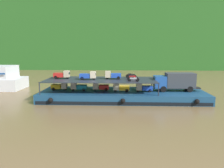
% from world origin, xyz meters
% --- Properties ---
extents(ground_plane, '(400.00, 400.00, 0.00)m').
position_xyz_m(ground_plane, '(0.00, 0.00, 0.00)').
color(ground_plane, brown).
extents(hillside_far_bank, '(130.11, 38.60, 39.26)m').
position_xyz_m(hillside_far_bank, '(0.00, 68.46, 22.11)').
color(hillside_far_bank, '#286023').
rests_on(hillside_far_bank, ground).
extents(cargo_barge, '(27.89, 9.05, 1.50)m').
position_xyz_m(cargo_barge, '(0.00, -0.02, 0.75)').
color(cargo_barge, navy).
rests_on(cargo_barge, ground).
extents(covered_lorry, '(7.90, 2.47, 3.10)m').
position_xyz_m(covered_lorry, '(8.96, 0.36, 3.19)').
color(covered_lorry, '#1E4C99').
rests_on(covered_lorry, cargo_barge).
extents(cargo_rack, '(18.69, 7.66, 2.00)m').
position_xyz_m(cargo_rack, '(-3.80, 0.00, 3.44)').
color(cargo_rack, '#232833').
rests_on(cargo_rack, cargo_barge).
extents(mini_truck_lower_stern, '(2.75, 1.21, 1.38)m').
position_xyz_m(mini_truck_lower_stern, '(-11.04, 0.39, 2.19)').
color(mini_truck_lower_stern, gold).
rests_on(mini_truck_lower_stern, cargo_barge).
extents(mini_truck_lower_aft, '(2.77, 1.25, 1.38)m').
position_xyz_m(mini_truck_lower_aft, '(-7.64, 0.15, 2.19)').
color(mini_truck_lower_aft, teal).
rests_on(mini_truck_lower_aft, cargo_barge).
extents(mini_truck_lower_mid, '(2.78, 1.27, 1.38)m').
position_xyz_m(mini_truck_lower_mid, '(-3.82, 0.28, 2.19)').
color(mini_truck_lower_mid, red).
rests_on(mini_truck_lower_mid, cargo_barge).
extents(mini_truck_lower_fore, '(2.77, 1.25, 1.38)m').
position_xyz_m(mini_truck_lower_fore, '(-0.28, -0.46, 2.19)').
color(mini_truck_lower_fore, gold).
rests_on(mini_truck_lower_fore, cargo_barge).
extents(mini_truck_lower_bow, '(2.74, 1.20, 1.38)m').
position_xyz_m(mini_truck_lower_bow, '(3.57, -0.42, 2.19)').
color(mini_truck_lower_bow, '#1E47B7').
rests_on(mini_truck_lower_bow, cargo_barge).
extents(mini_truck_upper_stern, '(2.77, 1.24, 1.38)m').
position_xyz_m(mini_truck_upper_stern, '(-10.62, 0.69, 4.19)').
color(mini_truck_upper_stern, red).
rests_on(mini_truck_upper_stern, cargo_rack).
extents(mini_truck_upper_mid, '(2.76, 1.23, 1.38)m').
position_xyz_m(mini_truck_upper_mid, '(-5.87, -0.37, 4.19)').
color(mini_truck_upper_mid, '#1E47B7').
rests_on(mini_truck_upper_mid, cargo_rack).
extents(mini_truck_upper_fore, '(2.76, 1.24, 1.38)m').
position_xyz_m(mini_truck_upper_fore, '(-1.72, 0.45, 4.19)').
color(mini_truck_upper_fore, '#1E47B7').
rests_on(mini_truck_upper_fore, cargo_rack).
extents(motorcycle_upper_port, '(1.89, 0.55, 0.87)m').
position_xyz_m(motorcycle_upper_port, '(1.64, -2.30, 3.93)').
color(motorcycle_upper_port, black).
rests_on(motorcycle_upper_port, cargo_rack).
extents(motorcycle_upper_centre, '(1.90, 0.55, 0.87)m').
position_xyz_m(motorcycle_upper_centre, '(1.60, -0.00, 3.93)').
color(motorcycle_upper_centre, black).
rests_on(motorcycle_upper_centre, cargo_rack).
extents(motorcycle_upper_stbd, '(1.90, 0.55, 0.87)m').
position_xyz_m(motorcycle_upper_stbd, '(1.46, 2.30, 3.93)').
color(motorcycle_upper_stbd, black).
rests_on(motorcycle_upper_stbd, cargo_rack).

